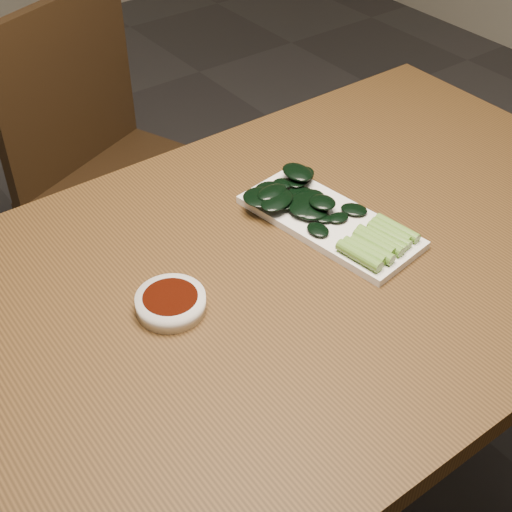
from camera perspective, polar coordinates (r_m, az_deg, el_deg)
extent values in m
cube|color=#4A3015|center=(1.14, 1.81, -1.66)|extent=(1.40, 0.80, 0.04)
cylinder|color=#4A3015|center=(1.91, 10.44, 3.02)|extent=(0.05, 0.05, 0.71)
cube|color=black|center=(1.87, -9.19, 5.03)|extent=(0.59, 0.59, 0.04)
cylinder|color=black|center=(1.80, -7.42, -5.80)|extent=(0.04, 0.04, 0.41)
cylinder|color=black|center=(2.03, -0.77, 0.96)|extent=(0.04, 0.04, 0.41)
cylinder|color=black|center=(2.01, -16.37, -1.45)|extent=(0.04, 0.04, 0.41)
cylinder|color=black|center=(2.23, -9.43, 4.25)|extent=(0.04, 0.04, 0.41)
cube|color=black|center=(1.87, -15.03, 12.84)|extent=(0.43, 0.20, 0.44)
cylinder|color=white|center=(1.05, -6.83, -3.76)|extent=(0.10, 0.10, 0.03)
cylinder|color=#350D04|center=(1.04, -6.88, -3.30)|extent=(0.08, 0.08, 0.00)
cube|color=white|center=(1.21, 5.88, 2.76)|extent=(0.18, 0.33, 0.01)
cylinder|color=olive|center=(1.12, 8.25, 0.03)|extent=(0.03, 0.08, 0.02)
cylinder|color=olive|center=(1.13, 8.67, 0.40)|extent=(0.03, 0.08, 0.02)
cylinder|color=olive|center=(1.13, 9.24, 0.49)|extent=(0.03, 0.08, 0.02)
cylinder|color=olive|center=(1.15, 9.43, 1.04)|extent=(0.03, 0.08, 0.02)
cylinder|color=olive|center=(1.16, 9.87, 1.23)|extent=(0.03, 0.09, 0.02)
cylinder|color=olive|center=(1.16, 10.37, 1.34)|extent=(0.03, 0.08, 0.01)
cylinder|color=olive|center=(1.17, 10.62, 1.69)|extent=(0.03, 0.08, 0.02)
cylinder|color=olive|center=(1.18, 10.76, 2.02)|extent=(0.02, 0.08, 0.01)
cylinder|color=olive|center=(1.19, 11.23, 2.20)|extent=(0.03, 0.08, 0.02)
ellipsoid|color=black|center=(1.22, 4.14, 4.26)|extent=(0.11, 0.10, 0.01)
ellipsoid|color=black|center=(1.23, 0.10, 4.76)|extent=(0.04, 0.06, 0.01)
ellipsoid|color=black|center=(1.21, 1.67, 4.50)|extent=(0.09, 0.07, 0.01)
ellipsoid|color=black|center=(1.22, 0.41, 4.74)|extent=(0.08, 0.09, 0.01)
ellipsoid|color=black|center=(1.21, 5.34, 4.30)|extent=(0.05, 0.05, 0.01)
ellipsoid|color=black|center=(1.28, 3.61, 6.35)|extent=(0.08, 0.07, 0.01)
ellipsoid|color=black|center=(1.28, 3.33, 6.72)|extent=(0.05, 0.07, 0.01)
ellipsoid|color=black|center=(1.25, 3.71, 4.97)|extent=(0.04, 0.05, 0.01)
ellipsoid|color=black|center=(1.22, 2.59, 4.34)|extent=(0.05, 0.04, 0.01)
ellipsoid|color=black|center=(1.21, 4.45, 3.71)|extent=(0.08, 0.08, 0.01)
ellipsoid|color=black|center=(1.27, 2.16, 5.86)|extent=(0.05, 0.05, 0.01)
ellipsoid|color=black|center=(1.25, 1.22, 5.20)|extent=(0.08, 0.09, 0.01)
ellipsoid|color=black|center=(1.23, 2.07, 4.72)|extent=(0.05, 0.05, 0.01)
ellipsoid|color=black|center=(1.23, 1.28, 5.12)|extent=(0.06, 0.05, 0.01)
ellipsoid|color=black|center=(1.20, 5.45, 3.05)|extent=(0.04, 0.04, 0.01)
ellipsoid|color=black|center=(1.20, 6.61, 3.09)|extent=(0.04, 0.03, 0.01)
ellipsoid|color=black|center=(1.17, 4.98, 2.13)|extent=(0.03, 0.04, 0.01)
ellipsoid|color=black|center=(1.22, 7.85, 3.72)|extent=(0.05, 0.06, 0.01)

